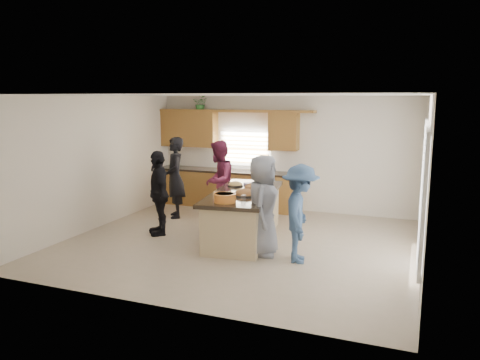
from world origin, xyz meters
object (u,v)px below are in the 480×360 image
at_px(woman_left_back, 175,178).
at_px(woman_left_front, 159,193).
at_px(woman_right_front, 263,205).
at_px(salad_bowl, 225,197).
at_px(island, 244,216).
at_px(woman_left_mid, 219,181).
at_px(woman_right_back, 300,214).

height_order(woman_left_back, woman_left_front, woman_left_back).
bearing_deg(woman_right_front, salad_bowl, 102.28).
xyz_separation_m(island, salad_bowl, (0.03, -1.00, 0.58)).
height_order(woman_left_front, woman_right_front, woman_right_front).
relative_size(woman_left_mid, woman_right_back, 1.09).
height_order(salad_bowl, woman_right_back, woman_right_back).
relative_size(woman_left_back, woman_right_back, 1.12).
bearing_deg(woman_right_front, woman_left_front, 69.91).
height_order(woman_left_back, woman_right_front, woman_left_back).
height_order(woman_left_mid, woman_right_front, woman_left_mid).
height_order(island, woman_right_back, woman_right_back).
bearing_deg(woman_left_back, woman_right_back, 27.21).
relative_size(island, salad_bowl, 7.30).
height_order(woman_left_mid, woman_right_back, woman_left_mid).
distance_m(woman_left_front, woman_right_back, 3.12).
height_order(island, woman_right_front, woman_right_front).
xyz_separation_m(woman_left_back, woman_left_front, (0.36, -1.34, -0.08)).
distance_m(island, woman_right_front, 1.09).
height_order(salad_bowl, woman_left_front, woman_left_front).
distance_m(salad_bowl, woman_left_back, 2.93).
xyz_separation_m(woman_left_back, woman_right_back, (3.43, -1.91, -0.10)).
xyz_separation_m(woman_left_mid, woman_left_front, (-0.69, -1.44, -0.05)).
bearing_deg(woman_left_back, salad_bowl, 12.47).
distance_m(island, salad_bowl, 1.16).
bearing_deg(island, woman_right_back, -40.91).
bearing_deg(island, salad_bowl, -96.00).
bearing_deg(woman_right_front, woman_left_back, 47.35).
distance_m(island, woman_left_front, 1.79).
distance_m(salad_bowl, woman_right_back, 1.34).
relative_size(island, woman_left_back, 1.51).
xyz_separation_m(woman_left_front, woman_right_front, (2.36, -0.45, 0.03)).
xyz_separation_m(woman_right_back, woman_right_front, (-0.70, 0.12, 0.06)).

